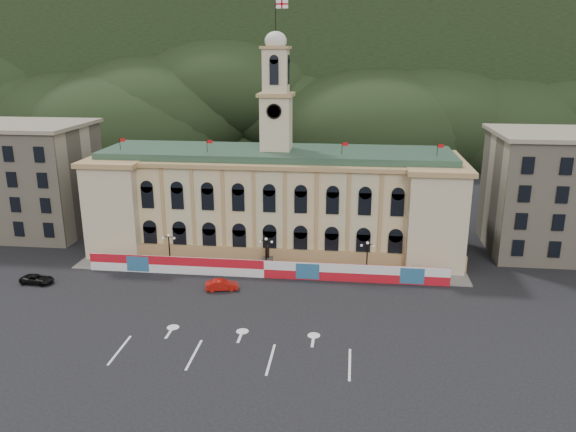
# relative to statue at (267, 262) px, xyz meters

# --- Properties ---
(ground) EXTENTS (260.00, 260.00, 0.00)m
(ground) POSITION_rel_statue_xyz_m (0.00, -18.00, -1.19)
(ground) COLOR black
(ground) RESTS_ON ground
(lane_markings) EXTENTS (26.00, 10.00, 0.02)m
(lane_markings) POSITION_rel_statue_xyz_m (0.00, -23.00, -1.18)
(lane_markings) COLOR white
(lane_markings) RESTS_ON ground
(hill_ridge) EXTENTS (230.00, 80.00, 64.00)m
(hill_ridge) POSITION_rel_statue_xyz_m (0.03, 103.99, 18.30)
(hill_ridge) COLOR black
(hill_ridge) RESTS_ON ground
(city_hall) EXTENTS (56.20, 17.60, 37.10)m
(city_hall) POSITION_rel_statue_xyz_m (0.00, 9.63, 6.66)
(city_hall) COLOR beige
(city_hall) RESTS_ON ground
(side_building_left) EXTENTS (21.00, 17.00, 18.60)m
(side_building_left) POSITION_rel_statue_xyz_m (-43.00, 12.93, 8.14)
(side_building_left) COLOR tan
(side_building_left) RESTS_ON ground
(side_building_right) EXTENTS (21.00, 17.00, 18.60)m
(side_building_right) POSITION_rel_statue_xyz_m (43.00, 12.93, 8.14)
(side_building_right) COLOR tan
(side_building_right) RESTS_ON ground
(hoarding_fence) EXTENTS (50.00, 0.44, 2.50)m
(hoarding_fence) POSITION_rel_statue_xyz_m (0.06, -2.93, 0.06)
(hoarding_fence) COLOR red
(hoarding_fence) RESTS_ON ground
(pavement) EXTENTS (56.00, 5.50, 0.16)m
(pavement) POSITION_rel_statue_xyz_m (0.00, -0.25, -1.11)
(pavement) COLOR slate
(pavement) RESTS_ON ground
(statue) EXTENTS (1.40, 1.40, 3.72)m
(statue) POSITION_rel_statue_xyz_m (0.00, 0.00, 0.00)
(statue) COLOR #595651
(statue) RESTS_ON ground
(lamp_left) EXTENTS (1.96, 0.44, 5.15)m
(lamp_left) POSITION_rel_statue_xyz_m (-14.00, -1.00, 1.89)
(lamp_left) COLOR black
(lamp_left) RESTS_ON ground
(lamp_center) EXTENTS (1.96, 0.44, 5.15)m
(lamp_center) POSITION_rel_statue_xyz_m (0.00, -1.00, 1.89)
(lamp_center) COLOR black
(lamp_center) RESTS_ON ground
(lamp_right) EXTENTS (1.96, 0.44, 5.15)m
(lamp_right) POSITION_rel_statue_xyz_m (14.00, -1.00, 1.89)
(lamp_right) COLOR black
(lamp_right) RESTS_ON ground
(red_sedan) EXTENTS (3.44, 4.96, 1.41)m
(red_sedan) POSITION_rel_statue_xyz_m (-4.83, -7.76, -0.48)
(red_sedan) COLOR #A6120B
(red_sedan) RESTS_ON ground
(black_suv) EXTENTS (2.51, 4.64, 1.23)m
(black_suv) POSITION_rel_statue_xyz_m (-30.00, -8.55, -0.57)
(black_suv) COLOR black
(black_suv) RESTS_ON ground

